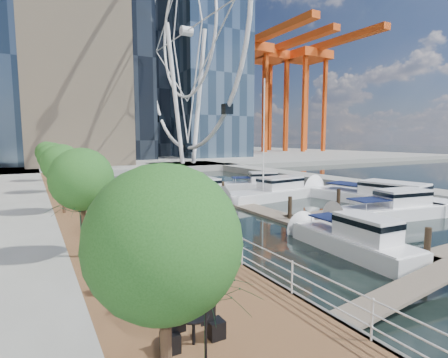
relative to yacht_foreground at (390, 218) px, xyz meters
name	(u,v)px	position (x,y,z in m)	size (l,w,h in m)	color
ground	(349,262)	(-10.17, -5.00, 0.00)	(520.00, 520.00, 0.00)	black
boardwalk	(99,214)	(-19.17, 10.00, 0.50)	(6.00, 60.00, 1.00)	brown
seawall	(140,209)	(-16.17, 10.00, 0.50)	(0.25, 60.00, 1.00)	#595954
land_far	(79,156)	(-10.17, 97.00, 0.50)	(200.00, 114.00, 1.00)	gray
breakwater	(333,182)	(9.83, 15.00, 0.50)	(4.00, 60.00, 1.00)	gray
pier	(188,166)	(3.83, 47.00, 0.50)	(14.00, 12.00, 1.00)	gray
railing	(138,196)	(-16.27, 10.00, 1.52)	(0.10, 60.00, 1.05)	white
floating_docks	(321,204)	(-2.21, 4.98, 0.49)	(16.00, 34.00, 2.60)	#6D6051
ferris_wheel	(186,32)	(3.83, 47.00, 25.92)	(5.80, 45.60, 47.80)	white
port_cranes	(273,100)	(57.49, 90.67, 20.00)	(40.00, 52.00, 38.00)	#D84C14
street_trees	(62,164)	(-21.57, 9.00, 4.29)	(2.60, 42.60, 4.60)	#3F2B1C
cafe_tables	(152,300)	(-20.57, -7.00, 1.37)	(2.50, 13.70, 0.74)	black
yacht_foreground	(390,218)	(0.00, 0.00, 0.00)	(2.67, 9.96, 2.15)	white
pedestrian_near	(132,208)	(-18.46, 3.38, 1.99)	(0.72, 0.47, 1.97)	#484C60
pedestrian_mid	(97,188)	(-18.70, 13.33, 1.90)	(0.88, 0.68, 1.80)	gray
pedestrian_far	(79,175)	(-18.77, 24.17, 1.96)	(1.13, 0.47, 1.93)	#31343D
moored_yachts	(300,204)	(-2.18, 7.59, 0.00)	(17.44, 35.24, 11.50)	silver
cafe_seating	(131,260)	(-20.80, -5.60, 2.17)	(4.79, 12.33, 2.48)	#0F391E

